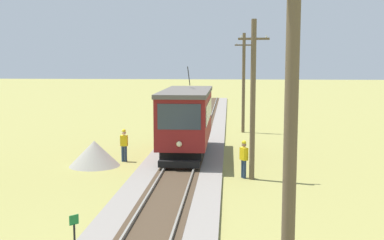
{
  "coord_description": "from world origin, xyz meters",
  "views": [
    {
      "loc": [
        2.39,
        -8.05,
        5.48
      ],
      "look_at": [
        0.35,
        18.45,
        2.18
      ],
      "focal_mm": 45.36,
      "sensor_mm": 36.0,
      "label": 1
    }
  ],
  "objects_px": {
    "second_worker": "(124,144)",
    "track_worker": "(244,157)",
    "utility_pole_mid": "(244,82)",
    "trackside_signal_marker": "(74,233)",
    "utility_pole_near_tram": "(253,99)",
    "red_tram": "(186,119)",
    "utility_pole_foreground": "(291,127)",
    "gravel_pile": "(94,153)"
  },
  "relations": [
    {
      "from": "trackside_signal_marker",
      "to": "second_worker",
      "type": "distance_m",
      "value": 12.74
    },
    {
      "from": "second_worker",
      "to": "track_worker",
      "type": "bearing_deg",
      "value": -115.34
    },
    {
      "from": "utility_pole_foreground",
      "to": "second_worker",
      "type": "xyz_separation_m",
      "value": [
        -6.72,
        17.04,
        -3.33
      ]
    },
    {
      "from": "red_tram",
      "to": "utility_pole_foreground",
      "type": "bearing_deg",
      "value": -79.43
    },
    {
      "from": "utility_pole_near_tram",
      "to": "utility_pole_mid",
      "type": "height_order",
      "value": "utility_pole_mid"
    },
    {
      "from": "red_tram",
      "to": "utility_pole_near_tram",
      "type": "xyz_separation_m",
      "value": [
        3.46,
        -4.93,
        1.55
      ]
    },
    {
      "from": "red_tram",
      "to": "utility_pole_mid",
      "type": "height_order",
      "value": "utility_pole_mid"
    },
    {
      "from": "utility_pole_mid",
      "to": "trackside_signal_marker",
      "type": "height_order",
      "value": "utility_pole_mid"
    },
    {
      "from": "utility_pole_mid",
      "to": "track_worker",
      "type": "relative_size",
      "value": 4.19
    },
    {
      "from": "utility_pole_near_tram",
      "to": "track_worker",
      "type": "xyz_separation_m",
      "value": [
        -0.36,
        0.21,
        -2.76
      ]
    },
    {
      "from": "utility_pole_near_tram",
      "to": "utility_pole_foreground",
      "type": "bearing_deg",
      "value": -90.0
    },
    {
      "from": "utility_pole_foreground",
      "to": "utility_pole_mid",
      "type": "height_order",
      "value": "utility_pole_foreground"
    },
    {
      "from": "red_tram",
      "to": "track_worker",
      "type": "xyz_separation_m",
      "value": [
        3.09,
        -4.71,
        -1.21
      ]
    },
    {
      "from": "red_tram",
      "to": "second_worker",
      "type": "bearing_deg",
      "value": -155.45
    },
    {
      "from": "red_tram",
      "to": "utility_pole_near_tram",
      "type": "bearing_deg",
      "value": -54.95
    },
    {
      "from": "red_tram",
      "to": "utility_pole_foreground",
      "type": "distance_m",
      "value": 18.97
    },
    {
      "from": "gravel_pile",
      "to": "red_tram",
      "type": "bearing_deg",
      "value": 30.26
    },
    {
      "from": "utility_pole_foreground",
      "to": "utility_pole_near_tram",
      "type": "xyz_separation_m",
      "value": [
        0.0,
        13.6,
        -0.57
      ]
    },
    {
      "from": "track_worker",
      "to": "trackside_signal_marker",
      "type": "bearing_deg",
      "value": 31.3
    },
    {
      "from": "utility_pole_near_tram",
      "to": "track_worker",
      "type": "height_order",
      "value": "utility_pole_near_tram"
    },
    {
      "from": "gravel_pile",
      "to": "utility_pole_near_tram",
      "type": "bearing_deg",
      "value": -15.71
    },
    {
      "from": "track_worker",
      "to": "utility_pole_foreground",
      "type": "bearing_deg",
      "value": 60.74
    },
    {
      "from": "utility_pole_near_tram",
      "to": "utility_pole_mid",
      "type": "distance_m",
      "value": 14.69
    },
    {
      "from": "red_tram",
      "to": "utility_pole_near_tram",
      "type": "height_order",
      "value": "utility_pole_near_tram"
    },
    {
      "from": "trackside_signal_marker",
      "to": "red_tram",
      "type": "bearing_deg",
      "value": 82.31
    },
    {
      "from": "track_worker",
      "to": "utility_pole_mid",
      "type": "bearing_deg",
      "value": -122.22
    },
    {
      "from": "red_tram",
      "to": "trackside_signal_marker",
      "type": "height_order",
      "value": "red_tram"
    },
    {
      "from": "trackside_signal_marker",
      "to": "track_worker",
      "type": "height_order",
      "value": "track_worker"
    },
    {
      "from": "utility_pole_foreground",
      "to": "utility_pole_mid",
      "type": "bearing_deg",
      "value": 90.0
    },
    {
      "from": "utility_pole_mid",
      "to": "trackside_signal_marker",
      "type": "xyz_separation_m",
      "value": [
        -5.37,
        -23.92,
        -3.17
      ]
    },
    {
      "from": "utility_pole_foreground",
      "to": "utility_pole_near_tram",
      "type": "bearing_deg",
      "value": 90.0
    },
    {
      "from": "trackside_signal_marker",
      "to": "utility_pole_near_tram",
      "type": "bearing_deg",
      "value": 59.82
    },
    {
      "from": "trackside_signal_marker",
      "to": "gravel_pile",
      "type": "bearing_deg",
      "value": 103.03
    },
    {
      "from": "utility_pole_foreground",
      "to": "utility_pole_near_tram",
      "type": "distance_m",
      "value": 13.61
    },
    {
      "from": "utility_pole_mid",
      "to": "trackside_signal_marker",
      "type": "distance_m",
      "value": 24.71
    },
    {
      "from": "gravel_pile",
      "to": "track_worker",
      "type": "relative_size",
      "value": 1.48
    },
    {
      "from": "utility_pole_foreground",
      "to": "utility_pole_mid",
      "type": "relative_size",
      "value": 1.13
    },
    {
      "from": "red_tram",
      "to": "utility_pole_mid",
      "type": "relative_size",
      "value": 1.14
    },
    {
      "from": "second_worker",
      "to": "trackside_signal_marker",
      "type": "bearing_deg",
      "value": -172.35
    },
    {
      "from": "utility_pole_mid",
      "to": "utility_pole_near_tram",
      "type": "bearing_deg",
      "value": -90.0
    },
    {
      "from": "utility_pole_mid",
      "to": "trackside_signal_marker",
      "type": "relative_size",
      "value": 6.34
    },
    {
      "from": "red_tram",
      "to": "gravel_pile",
      "type": "relative_size",
      "value": 3.24
    }
  ]
}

